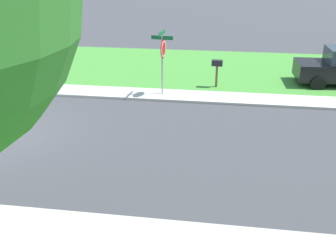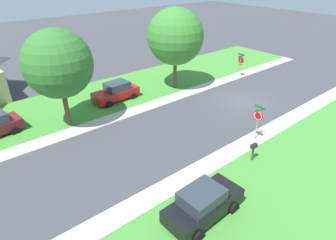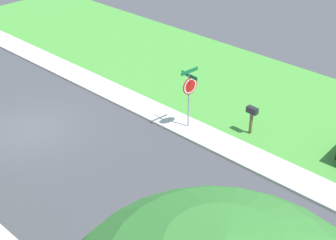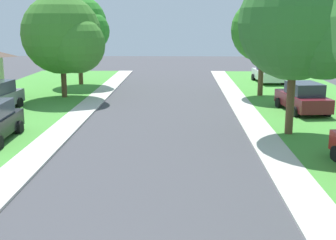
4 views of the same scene
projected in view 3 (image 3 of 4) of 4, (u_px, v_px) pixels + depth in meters
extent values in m
plane|color=#424247|center=(30.00, 130.00, 21.09)|extent=(120.00, 120.00, 0.00)
cylinder|color=#9E9EA3|center=(189.00, 102.00, 20.57)|extent=(0.07, 0.07, 2.60)
cylinder|color=red|center=(190.00, 86.00, 20.15)|extent=(0.76, 0.11, 0.76)
cylinder|color=white|center=(190.00, 86.00, 20.14)|extent=(0.67, 0.07, 0.67)
cylinder|color=red|center=(190.00, 86.00, 20.14)|extent=(0.54, 0.06, 0.55)
cube|color=#146B38|center=(189.00, 71.00, 19.86)|extent=(0.92, 0.12, 0.16)
cube|color=#146B38|center=(189.00, 76.00, 19.95)|extent=(0.12, 0.92, 0.16)
cube|color=brown|center=(251.00, 124.00, 20.51)|extent=(0.10, 0.10, 1.05)
cube|color=black|center=(252.00, 110.00, 20.18)|extent=(0.27, 0.49, 0.26)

